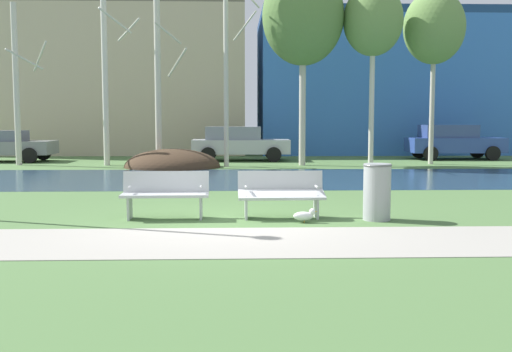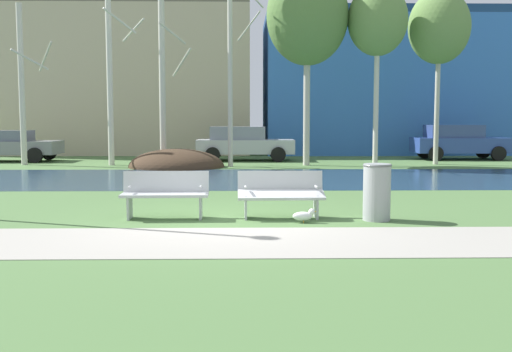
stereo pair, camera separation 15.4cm
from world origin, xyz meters
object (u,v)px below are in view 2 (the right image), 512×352
object	(u,v)px
bench_left	(165,193)
parked_sedan_second_silver	(243,143)
bench_right	(281,193)
seagull	(304,216)
trash_bin	(377,191)
parked_van_nearest_grey	(8,145)
parked_hatch_third_blue	(458,142)

from	to	relation	value
bench_left	parked_sedan_second_silver	size ratio (longest dim) A/B	0.38
bench_right	seagull	distance (m)	0.74
bench_right	trash_bin	bearing A→B (deg)	-9.52
seagull	trash_bin	bearing A→B (deg)	10.49
trash_bin	parked_sedan_second_silver	size ratio (longest dim) A/B	0.24
trash_bin	parked_van_nearest_grey	bearing A→B (deg)	129.21
trash_bin	seagull	world-z (taller)	trash_bin
seagull	parked_hatch_third_blue	xyz separation A→B (m)	(8.63, 16.51, 0.68)
bench_right	parked_hatch_third_blue	size ratio (longest dim) A/B	0.38
bench_left	trash_bin	world-z (taller)	trash_bin
parked_hatch_third_blue	parked_van_nearest_grey	bearing A→B (deg)	-177.65
bench_left	parked_sedan_second_silver	distance (m)	15.48
bench_left	seagull	world-z (taller)	bench_left
bench_left	seagull	bearing A→B (deg)	-12.08
seagull	parked_hatch_third_blue	distance (m)	18.64
bench_right	parked_van_nearest_grey	distance (m)	18.65
parked_hatch_third_blue	parked_sedan_second_silver	bearing A→B (deg)	-176.73
bench_left	parked_hatch_third_blue	bearing A→B (deg)	55.06
bench_left	bench_right	distance (m)	2.15
bench_right	parked_van_nearest_grey	xyz separation A→B (m)	(-10.87, 15.15, 0.25)
seagull	parked_van_nearest_grey	size ratio (longest dim) A/B	0.10
bench_right	seagull	xyz separation A→B (m)	(0.38, -0.54, -0.34)
seagull	bench_left	bearing A→B (deg)	167.92
parked_van_nearest_grey	parked_hatch_third_blue	world-z (taller)	parked_hatch_third_blue
parked_van_nearest_grey	bench_right	bearing A→B (deg)	-54.35
seagull	parked_hatch_third_blue	size ratio (longest dim) A/B	0.10
parked_van_nearest_grey	seagull	bearing A→B (deg)	-54.36
bench_left	trash_bin	bearing A→B (deg)	-4.28
bench_left	trash_bin	xyz separation A→B (m)	(3.88, -0.29, 0.06)
bench_left	parked_hatch_third_blue	size ratio (longest dim) A/B	0.38
bench_left	bench_right	size ratio (longest dim) A/B	1.00
parked_van_nearest_grey	parked_hatch_third_blue	xyz separation A→B (m)	(19.88, 0.82, 0.09)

